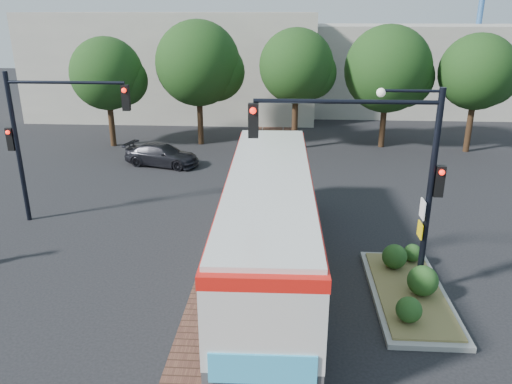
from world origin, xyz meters
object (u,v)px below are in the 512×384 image
(signal_pole_main, at_px, (388,162))
(traffic_island, at_px, (410,285))
(city_bus, at_px, (269,217))
(parked_car, at_px, (162,155))
(signal_pole_left, at_px, (43,128))

(signal_pole_main, bearing_deg, traffic_island, -5.36)
(city_bus, bearing_deg, parked_car, 117.99)
(city_bus, relative_size, traffic_island, 2.41)
(signal_pole_main, distance_m, signal_pole_left, 13.14)
(signal_pole_left, bearing_deg, city_bus, -21.79)
(city_bus, xyz_separation_m, signal_pole_left, (-8.88, 3.55, 2.00))
(traffic_island, relative_size, signal_pole_left, 0.87)
(city_bus, relative_size, signal_pole_main, 2.09)
(traffic_island, distance_m, signal_pole_left, 14.50)
(city_bus, xyz_separation_m, signal_pole_main, (3.35, -1.25, 2.30))
(signal_pole_main, bearing_deg, signal_pole_left, 158.55)
(signal_pole_left, height_order, parked_car, signal_pole_left)
(city_bus, relative_size, parked_car, 3.00)
(traffic_island, bearing_deg, signal_pole_main, 174.64)
(signal_pole_left, relative_size, parked_car, 1.44)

